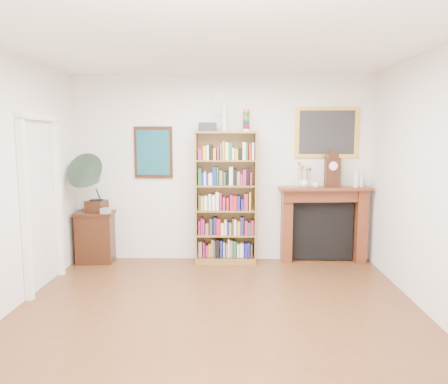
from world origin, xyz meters
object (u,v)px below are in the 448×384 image
at_px(gramophone, 92,179).
at_px(cd_stack, 106,211).
at_px(bookshelf, 226,190).
at_px(teacup, 316,185).
at_px(side_cabinet, 95,237).
at_px(bottle_left, 356,179).
at_px(mantel_clock, 332,171).
at_px(fireplace, 323,218).
at_px(flower_vase, 304,182).
at_px(bottle_right, 361,180).

xyz_separation_m(gramophone, cd_stack, (0.19, -0.04, -0.46)).
bearing_deg(cd_stack, bookshelf, 5.84).
distance_m(gramophone, teacup, 3.27).
bearing_deg(cd_stack, teacup, 2.62).
bearing_deg(side_cabinet, bottle_left, -3.32).
bearing_deg(side_cabinet, mantel_clock, -2.80).
distance_m(fireplace, flower_vase, 0.62).
relative_size(bookshelf, bottle_right, 11.30).
distance_m(flower_vase, bottle_right, 0.84).
bearing_deg(flower_vase, gramophone, -176.61).
bearing_deg(cd_stack, gramophone, 169.19).
bearing_deg(gramophone, cd_stack, -1.03).
height_order(flower_vase, teacup, flower_vase).
height_order(cd_stack, flower_vase, flower_vase).
distance_m(side_cabinet, cd_stack, 0.49).
relative_size(mantel_clock, bottle_right, 2.51).
distance_m(bookshelf, teacup, 1.32).
bearing_deg(teacup, fireplace, 38.36).
height_order(cd_stack, bottle_left, bottle_left).
bearing_deg(bookshelf, teacup, -2.76).
distance_m(cd_stack, teacup, 3.10).
xyz_separation_m(side_cabinet, teacup, (3.29, 0.00, 0.80)).
relative_size(gramophone, bottle_left, 3.67).
xyz_separation_m(teacup, bottle_right, (0.68, 0.07, 0.06)).
bearing_deg(fireplace, side_cabinet, 178.49).
relative_size(bookshelf, flower_vase, 16.35).
xyz_separation_m(side_cabinet, bottle_left, (3.88, 0.05, 0.88)).
relative_size(bookshelf, mantel_clock, 4.50).
relative_size(cd_stack, flower_vase, 0.87).
distance_m(side_cabinet, flower_vase, 3.24).
bearing_deg(bookshelf, fireplace, 2.10).
bearing_deg(gramophone, fireplace, 13.54).
height_order(side_cabinet, teacup, teacup).
relative_size(side_cabinet, gramophone, 0.87).
distance_m(gramophone, bottle_right, 3.95).
distance_m(fireplace, cd_stack, 3.24).
bearing_deg(mantel_clock, fireplace, 150.09).
distance_m(gramophone, bottle_left, 3.87).
bearing_deg(bottle_left, side_cabinet, -179.29).
bearing_deg(flower_vase, mantel_clock, -1.18).
bearing_deg(gramophone, bookshelf, 13.98).
bearing_deg(side_cabinet, teacup, -3.95).
distance_m(cd_stack, mantel_clock, 3.38).
height_order(teacup, bottle_right, bottle_right).
bearing_deg(cd_stack, fireplace, 4.62).
bearing_deg(mantel_clock, bookshelf, 176.91).
bearing_deg(teacup, flower_vase, 152.68).
bearing_deg(bookshelf, mantel_clock, 0.12).
relative_size(flower_vase, bottle_left, 0.58).
bearing_deg(cd_stack, mantel_clock, 3.65).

